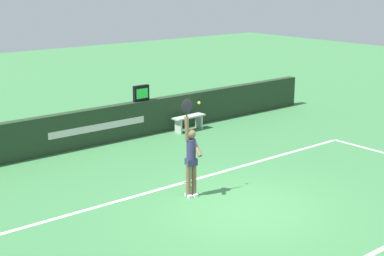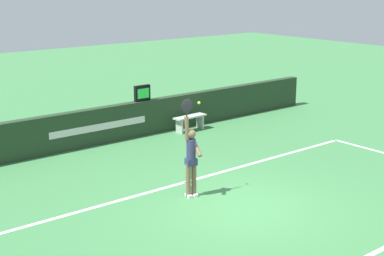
% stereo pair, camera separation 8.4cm
% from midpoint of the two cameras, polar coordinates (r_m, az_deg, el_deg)
% --- Properties ---
extents(ground_plane, '(60.00, 60.00, 0.00)m').
position_cam_midpoint_polar(ground_plane, '(13.09, 5.31, -7.93)').
color(ground_plane, '#3E7E46').
extents(court_lines, '(12.41, 5.39, 0.00)m').
position_cam_midpoint_polar(court_lines, '(12.76, 6.89, -8.59)').
color(court_lines, white).
rests_on(court_lines, ground).
extents(back_wall, '(18.17, 0.30, 1.15)m').
position_cam_midpoint_polar(back_wall, '(17.92, -9.30, 0.19)').
color(back_wall, '#233822').
rests_on(back_wall, ground).
extents(speed_display, '(0.57, 0.13, 0.52)m').
position_cam_midpoint_polar(speed_display, '(18.59, -4.88, 3.51)').
color(speed_display, black).
rests_on(speed_display, back_wall).
extents(tennis_player, '(0.46, 0.45, 2.41)m').
position_cam_midpoint_polar(tennis_player, '(13.33, 0.08, -2.91)').
color(tennis_player, brown).
rests_on(tennis_player, ground).
extents(tennis_ball, '(0.07, 0.07, 0.07)m').
position_cam_midpoint_polar(tennis_ball, '(13.22, 0.88, 2.54)').
color(tennis_ball, '#CBE62F').
extents(courtside_bench_near, '(1.25, 0.43, 0.52)m').
position_cam_midpoint_polar(courtside_bench_near, '(19.24, -0.08, 0.82)').
color(courtside_bench_near, '#B4B9B2').
rests_on(courtside_bench_near, ground).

